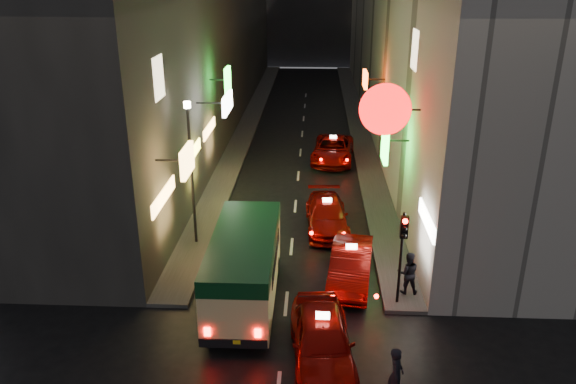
% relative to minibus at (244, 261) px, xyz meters
% --- Properties ---
extents(building_left, '(7.65, 52.00, 18.00)m').
position_rel_minibus_xyz_m(building_left, '(-6.52, 25.50, 7.29)').
color(building_left, '#3C3A37').
rests_on(building_left, ground).
extents(building_right, '(8.38, 52.00, 18.00)m').
position_rel_minibus_xyz_m(building_right, '(9.48, 25.50, 7.29)').
color(building_right, '#AAA49B').
rests_on(building_right, ground).
extents(sidewalk_left, '(1.50, 52.00, 0.15)m').
position_rel_minibus_xyz_m(sidewalk_left, '(-2.77, 25.50, -1.63)').
color(sidewalk_left, '#4D4A48').
rests_on(sidewalk_left, ground).
extents(sidewalk_right, '(1.50, 52.00, 0.15)m').
position_rel_minibus_xyz_m(sidewalk_right, '(5.73, 25.50, -1.63)').
color(sidewalk_right, '#4D4A48').
rests_on(sidewalk_right, ground).
extents(minibus, '(2.24, 6.29, 2.70)m').
position_rel_minibus_xyz_m(minibus, '(0.00, 0.00, 0.00)').
color(minibus, beige).
rests_on(minibus, ground).
extents(taxi_near, '(2.84, 5.93, 2.00)m').
position_rel_minibus_xyz_m(taxi_near, '(2.74, -3.13, -0.79)').
color(taxi_near, '#850804').
rests_on(taxi_near, ground).
extents(taxi_second, '(2.81, 5.48, 1.84)m').
position_rel_minibus_xyz_m(taxi_second, '(3.88, 1.67, -0.87)').
color(taxi_second, '#850804').
rests_on(taxi_second, ground).
extents(taxi_third, '(2.28, 5.00, 1.73)m').
position_rel_minibus_xyz_m(taxi_third, '(3.03, 6.47, -0.93)').
color(taxi_third, '#850804').
rests_on(taxi_third, ground).
extents(taxi_far, '(2.72, 5.60, 1.89)m').
position_rel_minibus_xyz_m(taxi_far, '(3.56, 16.41, -0.85)').
color(taxi_far, '#850804').
rests_on(taxi_far, ground).
extents(pedestrian_crossing, '(0.52, 0.70, 1.92)m').
position_rel_minibus_xyz_m(pedestrian_crossing, '(4.78, -4.69, -0.74)').
color(pedestrian_crossing, black).
rests_on(pedestrian_crossing, ground).
extents(pedestrian_sidewalk, '(0.70, 0.44, 1.85)m').
position_rel_minibus_xyz_m(pedestrian_sidewalk, '(5.90, 0.76, -0.63)').
color(pedestrian_sidewalk, black).
rests_on(pedestrian_sidewalk, sidewalk_right).
extents(traffic_light, '(0.26, 0.43, 3.50)m').
position_rel_minibus_xyz_m(traffic_light, '(5.48, -0.02, 0.98)').
color(traffic_light, black).
rests_on(traffic_light, sidewalk_right).
extents(lamp_post, '(0.28, 0.28, 6.22)m').
position_rel_minibus_xyz_m(lamp_post, '(-2.72, 4.50, 2.02)').
color(lamp_post, black).
rests_on(lamp_post, sidewalk_left).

